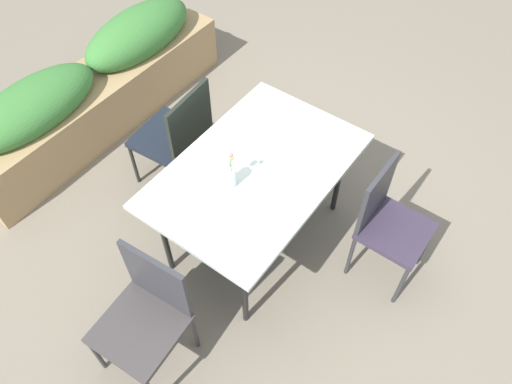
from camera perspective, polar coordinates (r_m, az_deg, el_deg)
ground_plane at (r=3.80m, az=-0.10°, el=-3.97°), size 12.00×12.00×0.00m
dining_table at (r=3.16m, az=0.00°, el=2.15°), size 1.42×0.94×0.79m
chair_end_left at (r=2.96m, az=-12.57°, el=-13.41°), size 0.50×0.50×0.91m
chair_far_side at (r=3.74m, az=-9.05°, el=6.66°), size 0.52×0.52×0.95m
chair_near_right at (r=3.28m, az=15.04°, el=-3.06°), size 0.42×0.42×0.95m
flower_vase at (r=2.97m, az=-2.97°, el=2.12°), size 0.08×0.08×0.30m
planter_box at (r=4.52m, az=-17.99°, el=11.44°), size 2.55×0.56×0.81m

